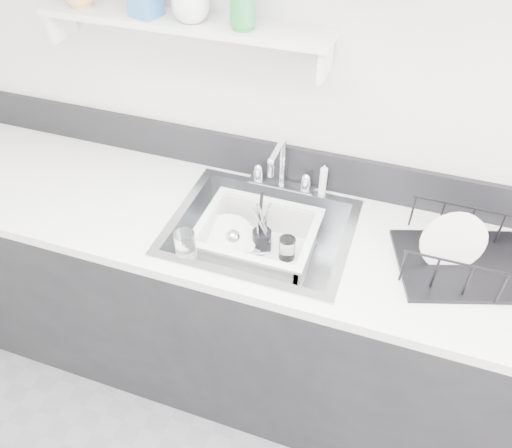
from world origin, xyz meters
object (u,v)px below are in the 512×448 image
at_px(counter_run, 260,309).
at_px(wash_tub, 257,242).
at_px(dish_rack, 469,250).
at_px(sink, 260,246).

bearing_deg(counter_run, wash_tub, 144.80).
bearing_deg(counter_run, dish_rack, 3.14).
distance_m(counter_run, wash_tub, 0.37).
bearing_deg(sink, dish_rack, 3.14).
xyz_separation_m(counter_run, dish_rack, (0.68, 0.04, 0.53)).
distance_m(counter_run, dish_rack, 0.87).
height_order(sink, wash_tub, sink).
distance_m(sink, dish_rack, 0.70).
height_order(wash_tub, dish_rack, dish_rack).
relative_size(counter_run, wash_tub, 7.63).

